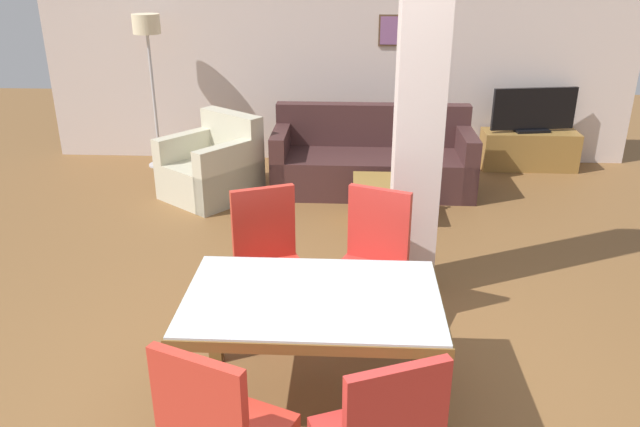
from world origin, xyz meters
name	(u,v)px	position (x,y,z in m)	size (l,w,h in m)	color
ground_plane	(313,404)	(0.00, 0.00, 0.00)	(18.00, 18.00, 0.00)	brown
back_wall	(337,51)	(0.00, 4.77, 1.35)	(7.20, 0.09, 2.70)	beige
divider_pillar	(419,119)	(0.67, 1.44, 1.35)	(0.33, 0.35, 2.70)	beige
dining_table	(312,320)	(0.00, 0.00, 0.57)	(1.40, 0.90, 0.73)	brown
dining_chair_far_right	(372,258)	(0.35, 0.85, 0.54)	(0.60, 0.60, 0.99)	red
dining_chair_far_left	(269,257)	(-0.35, 0.83, 0.54)	(0.60, 0.60, 0.99)	red
sofa	(372,163)	(0.43, 3.67, 0.30)	(2.17, 0.88, 0.89)	#432726
armchair	(213,170)	(-1.28, 3.34, 0.30)	(1.16, 1.17, 0.87)	beige
coffee_table	(384,201)	(0.52, 2.74, 0.22)	(0.60, 0.53, 0.42)	olive
bottle	(400,167)	(0.67, 2.89, 0.51)	(0.08, 0.08, 0.24)	#B2B7BC
tv_stand	(529,150)	(2.35, 4.50, 0.23)	(1.13, 0.40, 0.46)	olive
tv_screen	(534,111)	(2.35, 4.50, 0.72)	(1.01, 0.27, 0.53)	black
floor_lamp	(148,40)	(-2.18, 4.36, 1.52)	(0.32, 0.32, 1.81)	#B7B7BC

